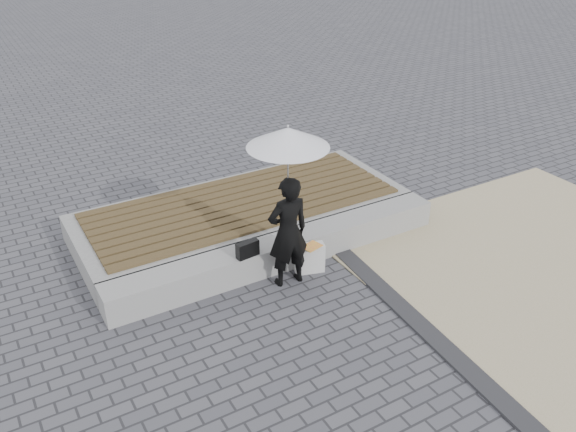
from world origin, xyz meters
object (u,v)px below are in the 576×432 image
object	(u,v)px
canvas_tote	(309,258)
seating_ledge	(282,251)
woman	(288,232)
handbag	(247,249)
parasol	(288,137)

from	to	relation	value
canvas_tote	seating_ledge	bearing A→B (deg)	139.21
seating_ledge	woman	world-z (taller)	woman
seating_ledge	woman	bearing A→B (deg)	-109.05
woman	canvas_tote	world-z (taller)	woman
woman	handbag	size ratio (longest dim) A/B	4.98
parasol	woman	bearing A→B (deg)	0.00
parasol	canvas_tote	size ratio (longest dim) A/B	3.05
woman	parasol	bearing A→B (deg)	3.06
seating_ledge	parasol	world-z (taller)	parasol
seating_ledge	woman	distance (m)	0.73
woman	canvas_tote	distance (m)	0.68
woman	parasol	world-z (taller)	parasol
seating_ledge	canvas_tote	bearing A→B (deg)	-57.22
handbag	canvas_tote	distance (m)	0.91
parasol	canvas_tote	xyz separation A→B (m)	(0.38, 0.07, -1.84)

